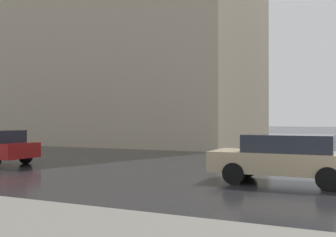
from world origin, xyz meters
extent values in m
cube|color=tan|center=(19.78, 22.62, 8.13)|extent=(14.56, 26.69, 16.26)
cube|color=tan|center=(2.50, 4.04, 0.61)|extent=(1.75, 4.10, 0.60)
cube|color=#232833|center=(2.50, 3.89, 1.16)|extent=(1.54, 2.46, 0.50)
cylinder|color=black|center=(1.68, 5.29, 0.31)|extent=(0.20, 0.62, 0.62)
cylinder|color=black|center=(3.33, 5.29, 0.31)|extent=(0.20, 0.62, 0.62)
cylinder|color=black|center=(1.68, 2.79, 0.31)|extent=(0.20, 0.62, 0.62)
cylinder|color=black|center=(3.33, 2.79, 0.31)|extent=(0.20, 0.62, 0.62)
cylinder|color=black|center=(3.33, 14.75, 0.31)|extent=(0.20, 0.62, 0.62)
camera|label=1|loc=(-9.52, 2.10, 1.83)|focal=43.25mm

